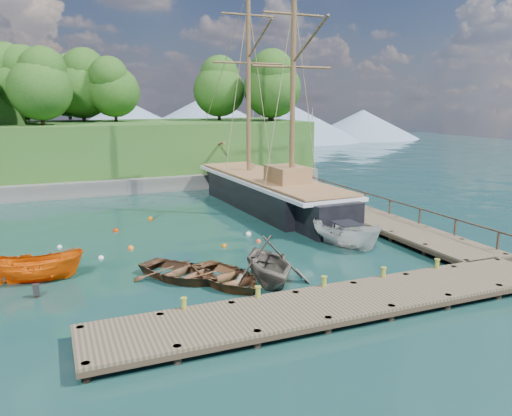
{
  "coord_description": "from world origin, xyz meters",
  "views": [
    {
      "loc": [
        -8.17,
        -22.21,
        8.29
      ],
      "look_at": [
        2.79,
        4.27,
        2.0
      ],
      "focal_mm": 35.0,
      "sensor_mm": 36.0,
      "label": 1
    }
  ],
  "objects_px": {
    "motorboat_orange": "(40,282)",
    "schooner": "(268,194)",
    "cabin_boat_white": "(345,247)",
    "rowboat_2": "(226,284)",
    "rowboat_0": "(181,279)",
    "rowboat_1": "(268,283)"
  },
  "relations": [
    {
      "from": "rowboat_1",
      "to": "rowboat_2",
      "type": "bearing_deg",
      "value": 166.33
    },
    {
      "from": "schooner",
      "to": "motorboat_orange",
      "type": "bearing_deg",
      "value": -149.3
    },
    {
      "from": "motorboat_orange",
      "to": "schooner",
      "type": "distance_m",
      "value": 19.5
    },
    {
      "from": "rowboat_0",
      "to": "motorboat_orange",
      "type": "distance_m",
      "value": 6.5
    },
    {
      "from": "rowboat_1",
      "to": "rowboat_2",
      "type": "xyz_separation_m",
      "value": [
        -1.81,
        0.63,
        0.0
      ]
    },
    {
      "from": "rowboat_0",
      "to": "cabin_boat_white",
      "type": "relative_size",
      "value": 0.99
    },
    {
      "from": "rowboat_1",
      "to": "motorboat_orange",
      "type": "xyz_separation_m",
      "value": [
        -9.72,
        4.22,
        0.0
      ]
    },
    {
      "from": "cabin_boat_white",
      "to": "schooner",
      "type": "distance_m",
      "value": 11.43
    },
    {
      "from": "schooner",
      "to": "rowboat_0",
      "type": "bearing_deg",
      "value": -130.95
    },
    {
      "from": "motorboat_orange",
      "to": "cabin_boat_white",
      "type": "bearing_deg",
      "value": -83.66
    },
    {
      "from": "rowboat_2",
      "to": "cabin_boat_white",
      "type": "relative_size",
      "value": 0.97
    },
    {
      "from": "cabin_boat_white",
      "to": "motorboat_orange",
      "type": "bearing_deg",
      "value": 155.13
    },
    {
      "from": "rowboat_0",
      "to": "rowboat_1",
      "type": "bearing_deg",
      "value": -63.15
    },
    {
      "from": "rowboat_1",
      "to": "rowboat_2",
      "type": "relative_size",
      "value": 1.0
    },
    {
      "from": "cabin_boat_white",
      "to": "rowboat_2",
      "type": "bearing_deg",
      "value": 176.99
    },
    {
      "from": "rowboat_1",
      "to": "cabin_boat_white",
      "type": "height_order",
      "value": "rowboat_1"
    },
    {
      "from": "rowboat_2",
      "to": "schooner",
      "type": "distance_m",
      "value": 16.56
    },
    {
      "from": "rowboat_0",
      "to": "motorboat_orange",
      "type": "relative_size",
      "value": 1.11
    },
    {
      "from": "rowboat_0",
      "to": "rowboat_1",
      "type": "relative_size",
      "value": 1.01
    },
    {
      "from": "rowboat_1",
      "to": "cabin_boat_white",
      "type": "relative_size",
      "value": 0.98
    },
    {
      "from": "rowboat_0",
      "to": "cabin_boat_white",
      "type": "xyz_separation_m",
      "value": [
        9.95,
        1.4,
        0.0
      ]
    },
    {
      "from": "cabin_boat_white",
      "to": "schooner",
      "type": "xyz_separation_m",
      "value": [
        0.22,
        11.38,
        1.05
      ]
    }
  ]
}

